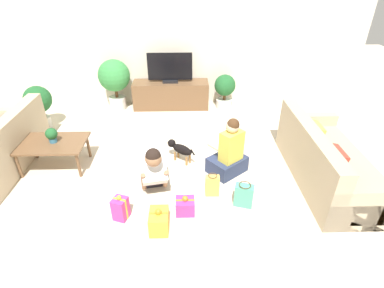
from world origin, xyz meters
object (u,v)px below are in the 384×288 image
gift_bag_a (244,195)px  gift_bag_b (212,185)px  potted_plant_back_left (114,79)px  potted_plant_back_right (225,89)px  coffee_table (52,145)px  mug (52,137)px  sofa_right (325,162)px  potted_plant_corner_left (38,102)px  gift_box_a (121,208)px  person_sitting (229,154)px  tabletop_plant (52,135)px  dog (180,149)px  tv_console (171,95)px  gift_box_b (185,206)px  tv (170,69)px  person_kneeling (153,166)px  gift_box_c (159,221)px

gift_bag_a → gift_bag_b: size_ratio=1.03×
potted_plant_back_left → potted_plant_back_right: potted_plant_back_left is taller
coffee_table → mug: bearing=102.7°
sofa_right → potted_plant_corner_left: size_ratio=2.49×
gift_box_a → gift_bag_b: size_ratio=1.08×
coffee_table → person_sitting: (2.60, -0.21, -0.06)m
coffee_table → potted_plant_back_left: (0.54, 2.14, 0.28)m
coffee_table → tabletop_plant: tabletop_plant is taller
dog → gift_bag_b: 0.94m
gift_box_a → dog: bearing=60.0°
coffee_table → tv_console: size_ratio=0.61×
sofa_right → potted_plant_back_right: sofa_right is taller
gift_box_b → gift_bag_a: (0.75, 0.11, 0.05)m
tv_console → gift_bag_b: 2.98m
coffee_table → tv_console: (1.68, 2.19, -0.10)m
sofa_right → gift_box_b: (-1.98, -0.63, -0.18)m
tv_console → person_sitting: 2.57m
gift_bag_a → tabletop_plant: tabletop_plant is taller
tabletop_plant → coffee_table: bearing=-152.3°
coffee_table → potted_plant_corner_left: 1.49m
tv → person_kneeling: (-0.15, -2.73, -0.48)m
dog → gift_bag_b: size_ratio=1.35×
tv_console → tabletop_plant: bearing=-127.3°
person_kneeling → gift_box_c: bearing=-91.6°
tv → gift_bag_b: 3.05m
potted_plant_corner_left → dog: 2.87m
potted_plant_back_right → mug: bearing=-144.3°
person_kneeling → gift_box_b: (0.43, -0.50, -0.25)m
mug → person_sitting: bearing=-6.7°
potted_plant_back_right → tabletop_plant: potted_plant_back_right is taller
tv_console → potted_plant_corner_left: size_ratio=1.94×
dog → mug: bearing=-50.5°
tv_console → potted_plant_back_right: (1.14, -0.05, 0.13)m
tabletop_plant → tv_console: bearing=52.7°
mug → gift_bag_b: bearing=-19.2°
person_kneeling → gift_bag_a: size_ratio=2.48×
tv → potted_plant_back_left: tv is taller
dog → potted_plant_back_left: bearing=-107.5°
potted_plant_back_right → gift_bag_a: (-0.12, -3.07, -0.26)m
tv_console → gift_box_a: 3.35m
person_kneeling → gift_box_c: (0.12, -0.77, -0.22)m
tabletop_plant → gift_box_c: bearing=-39.4°
tv_console → gift_box_a: size_ratio=4.55×
tv → gift_box_b: tv is taller
tv → mug: bearing=-129.1°
sofa_right → person_kneeling: size_ratio=2.49×
coffee_table → person_kneeling: size_ratio=1.19×
tv_console → dog: (0.20, -2.08, -0.07)m
tabletop_plant → gift_box_a: bearing=-44.7°
potted_plant_back_left → tabletop_plant: bearing=-103.6°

